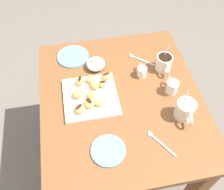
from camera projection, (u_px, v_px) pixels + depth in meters
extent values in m
plane|color=#665B51|center=(118.00, 155.00, 1.85)|extent=(8.00, 8.00, 0.00)
cube|color=brown|center=(121.00, 100.00, 1.30)|extent=(0.93, 0.82, 0.04)
cube|color=brown|center=(59.00, 91.00, 1.79)|extent=(0.07, 0.07, 0.67)
cube|color=brown|center=(155.00, 77.00, 1.86)|extent=(0.07, 0.07, 0.67)
cube|color=brown|center=(197.00, 187.00, 1.38)|extent=(0.07, 0.07, 0.67)
cube|color=white|center=(91.00, 97.00, 1.28)|extent=(0.27, 0.27, 0.02)
cylinder|color=silver|center=(164.00, 63.00, 1.38)|extent=(0.09, 0.09, 0.09)
torus|color=silver|center=(167.00, 69.00, 1.34)|extent=(0.06, 0.01, 0.06)
cylinder|color=black|center=(165.00, 58.00, 1.35)|extent=(0.07, 0.07, 0.01)
cylinder|color=silver|center=(164.00, 56.00, 1.36)|extent=(0.03, 0.05, 0.11)
cylinder|color=silver|center=(185.00, 110.00, 1.19)|extent=(0.09, 0.09, 0.10)
torus|color=silver|center=(189.00, 119.00, 1.15)|extent=(0.06, 0.01, 0.06)
cylinder|color=black|center=(187.00, 104.00, 1.15)|extent=(0.08, 0.08, 0.01)
cylinder|color=silver|center=(185.00, 102.00, 1.17)|extent=(0.04, 0.02, 0.13)
cylinder|color=white|center=(172.00, 87.00, 1.28)|extent=(0.06, 0.06, 0.07)
cone|color=white|center=(175.00, 88.00, 1.25)|extent=(0.02, 0.02, 0.02)
torus|color=white|center=(170.00, 81.00, 1.30)|extent=(0.05, 0.01, 0.05)
cylinder|color=white|center=(173.00, 83.00, 1.26)|extent=(0.05, 0.05, 0.01)
ellipsoid|color=white|center=(96.00, 64.00, 1.39)|extent=(0.10, 0.10, 0.06)
sphere|color=#F4E5B2|center=(95.00, 61.00, 1.38)|extent=(0.06, 0.06, 0.06)
ellipsoid|color=green|center=(96.00, 61.00, 1.36)|extent=(0.03, 0.02, 0.01)
cylinder|color=white|center=(142.00, 72.00, 1.36)|extent=(0.05, 0.05, 0.05)
cone|color=white|center=(143.00, 73.00, 1.33)|extent=(0.02, 0.02, 0.02)
torus|color=white|center=(140.00, 67.00, 1.38)|extent=(0.04, 0.01, 0.04)
cylinder|color=black|center=(142.00, 69.00, 1.34)|extent=(0.04, 0.04, 0.01)
cylinder|color=#66A8DB|center=(108.00, 151.00, 1.11)|extent=(0.15, 0.15, 0.01)
cylinder|color=#66A8DB|center=(73.00, 56.00, 1.46)|extent=(0.18, 0.18, 0.01)
cube|color=silver|center=(163.00, 145.00, 1.13)|extent=(0.13, 0.09, 0.00)
ellipsoid|color=silver|center=(150.00, 134.00, 1.16)|extent=(0.03, 0.02, 0.01)
cube|color=silver|center=(143.00, 60.00, 1.44)|extent=(0.10, 0.12, 0.00)
ellipsoid|color=silver|center=(131.00, 56.00, 1.47)|extent=(0.03, 0.02, 0.01)
ellipsoid|color=#DBA351|center=(80.00, 81.00, 1.31)|extent=(0.07, 0.07, 0.04)
ellipsoid|color=black|center=(80.00, 79.00, 1.29)|extent=(0.04, 0.02, 0.00)
ellipsoid|color=#DBA351|center=(91.00, 95.00, 1.26)|extent=(0.06, 0.06, 0.04)
ellipsoid|color=#DBA351|center=(91.00, 79.00, 1.32)|extent=(0.06, 0.06, 0.03)
ellipsoid|color=#DBA351|center=(79.00, 109.00, 1.21)|extent=(0.07, 0.07, 0.04)
ellipsoid|color=black|center=(79.00, 107.00, 1.19)|extent=(0.04, 0.04, 0.00)
ellipsoid|color=#DBA351|center=(89.00, 103.00, 1.22)|extent=(0.06, 0.06, 0.04)
ellipsoid|color=black|center=(89.00, 101.00, 1.21)|extent=(0.04, 0.04, 0.00)
ellipsoid|color=#DBA351|center=(94.00, 85.00, 1.29)|extent=(0.07, 0.06, 0.04)
ellipsoid|color=#DBA351|center=(77.00, 94.00, 1.26)|extent=(0.07, 0.07, 0.04)
ellipsoid|color=#DBA351|center=(103.00, 84.00, 1.30)|extent=(0.06, 0.05, 0.03)
ellipsoid|color=black|center=(103.00, 82.00, 1.29)|extent=(0.02, 0.03, 0.00)
ellipsoid|color=#DBA351|center=(99.00, 102.00, 1.23)|extent=(0.05, 0.06, 0.03)
ellipsoid|color=#DBA351|center=(106.00, 76.00, 1.33)|extent=(0.05, 0.06, 0.03)
ellipsoid|color=black|center=(106.00, 74.00, 1.32)|extent=(0.02, 0.04, 0.00)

